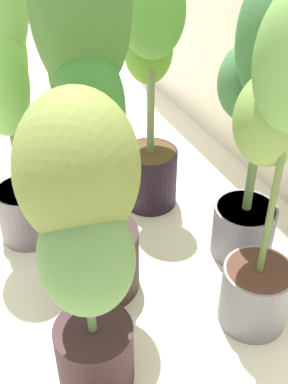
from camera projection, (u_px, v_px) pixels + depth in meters
name	position (u px, v px, depth m)	size (l,w,h in m)	color
ground_plane	(80.00, 294.00, 1.51)	(8.00, 8.00, 0.00)	silver
potted_plant_center	(85.00, 115.00, 1.20)	(0.33, 0.29, 1.06)	#301F1E
potted_plant_front_right	(84.00, 237.00, 0.99)	(0.37, 0.30, 0.80)	#301C1F
potted_plant_back_center	(261.00, 110.00, 1.35)	(0.38, 0.28, 0.90)	slate
potted_plant_back_right	(275.00, 164.00, 1.15)	(0.32, 0.26, 0.93)	slate
potted_plant_front_left	(0.00, 67.00, 1.38)	(0.33, 0.25, 1.01)	slate
potted_plant_back_left	(150.00, 84.00, 1.62)	(0.30, 0.27, 0.85)	black
nutrient_bottle	(30.00, 164.00, 1.87)	(0.08, 0.08, 0.25)	white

